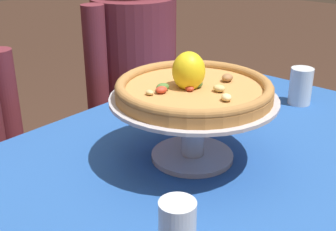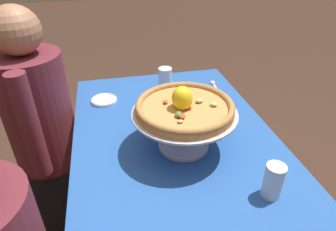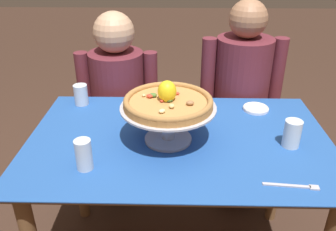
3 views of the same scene
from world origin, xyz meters
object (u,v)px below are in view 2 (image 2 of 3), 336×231
(pizza_stand, at_px, (184,123))
(water_glass_front_left, at_px, (273,183))
(water_glass_side_right, at_px, (165,80))
(dinner_fork, at_px, (216,88))
(side_plate, at_px, (104,100))
(diner_right, at_px, (46,139))
(pizza, at_px, (185,106))

(pizza_stand, xyz_separation_m, water_glass_front_left, (-0.30, -0.21, -0.06))
(water_glass_side_right, distance_m, dinner_fork, 0.28)
(water_glass_side_right, xyz_separation_m, dinner_fork, (-0.06, -0.26, -0.05))
(water_glass_side_right, relative_size, side_plate, 0.91)
(side_plate, distance_m, diner_right, 0.36)
(pizza, height_order, dinner_fork, pizza)
(side_plate, xyz_separation_m, dinner_fork, (0.02, -0.59, -0.01))
(pizza_stand, distance_m, water_glass_side_right, 0.51)
(pizza_stand, height_order, side_plate, pizza_stand)
(dinner_fork, bearing_deg, pizza, 146.03)
(pizza, height_order, diner_right, diner_right)
(water_glass_side_right, height_order, dinner_fork, water_glass_side_right)
(dinner_fork, bearing_deg, diner_right, 92.33)
(side_plate, xyz_separation_m, diner_right, (-0.02, 0.31, -0.18))
(pizza_stand, distance_m, side_plate, 0.53)
(water_glass_front_left, height_order, side_plate, water_glass_front_left)
(water_glass_side_right, bearing_deg, pizza, 176.16)
(water_glass_front_left, bearing_deg, pizza, 34.36)
(water_glass_side_right, distance_m, diner_right, 0.68)
(pizza, bearing_deg, diner_right, 56.00)
(water_glass_front_left, relative_size, side_plate, 0.95)
(pizza_stand, bearing_deg, side_plate, 34.53)
(side_plate, relative_size, dinner_fork, 0.66)
(pizza_stand, distance_m, dinner_fork, 0.54)
(pizza, xyz_separation_m, diner_right, (0.41, 0.60, -0.35))
(pizza_stand, distance_m, water_glass_front_left, 0.37)
(pizza, bearing_deg, side_plate, 34.43)
(water_glass_side_right, bearing_deg, diner_right, 98.68)
(water_glass_side_right, xyz_separation_m, side_plate, (-0.08, 0.33, -0.04))
(dinner_fork, height_order, diner_right, diner_right)
(pizza, distance_m, side_plate, 0.55)
(pizza_stand, xyz_separation_m, pizza, (-0.00, 0.00, 0.07))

